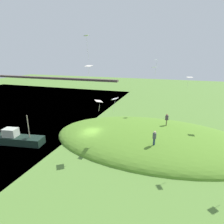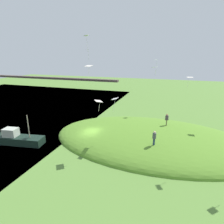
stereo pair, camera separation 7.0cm
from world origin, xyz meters
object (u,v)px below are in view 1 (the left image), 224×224
at_px(person_watching_kites, 167,118).
at_px(kite_8, 154,68).
at_px(kite_2, 190,78).
at_px(person_near_shore, 154,136).
at_px(kite_0, 86,37).
at_px(kite_1, 89,66).
at_px(kite_6, 156,61).
at_px(kite_3, 115,99).
at_px(kite_7, 99,101).
at_px(kite_9, 87,51).
at_px(boat_on_lake, 17,139).

distance_m(person_watching_kites, kite_8, 10.33).
height_order(kite_2, kite_8, kite_8).
xyz_separation_m(person_near_shore, kite_0, (-10.71, 4.51, 11.91)).
bearing_deg(kite_8, person_watching_kites, -66.43).
bearing_deg(kite_1, person_watching_kites, 20.56).
height_order(kite_2, kite_6, kite_6).
bearing_deg(person_watching_kites, kite_1, -71.03).
bearing_deg(kite_8, kite_1, -125.10).
bearing_deg(kite_3, kite_7, -114.27).
relative_size(kite_1, kite_8, 1.08).
height_order(kite_1, kite_7, kite_1).
bearing_deg(kite_2, kite_9, -161.37).
relative_size(person_watching_kites, kite_1, 1.11).
bearing_deg(kite_9, person_watching_kites, -21.84).
height_order(kite_1, kite_3, kite_1).
bearing_deg(person_watching_kites, kite_0, -81.14).
bearing_deg(kite_1, kite_7, -53.94).
xyz_separation_m(person_near_shore, kite_8, (-1.93, 13.64, 7.26)).
distance_m(person_near_shore, kite_3, 6.70).
xyz_separation_m(kite_0, kite_2, (15.20, 15.01, -6.84)).
bearing_deg(kite_8, boat_on_lake, -137.12).
distance_m(boat_on_lake, kite_0, 17.66).
distance_m(kite_2, kite_8, 8.99).
bearing_deg(person_near_shore, kite_3, -66.54).
bearing_deg(kite_7, kite_8, 73.59).
bearing_deg(kite_1, kite_6, 66.10).
relative_size(kite_0, kite_2, 1.12).
relative_size(kite_0, kite_3, 1.31).
height_order(person_watching_kites, kite_8, kite_8).
xyz_separation_m(boat_on_lake, kite_2, (23.53, 21.76, 7.19)).
height_order(kite_6, kite_8, kite_6).
xyz_separation_m(person_near_shore, kite_3, (-5.30, 0.85, 4.01)).
distance_m(boat_on_lake, kite_8, 25.15).
xyz_separation_m(kite_1, kite_8, (7.73, 10.99, -0.65)).
height_order(kite_6, kite_7, kite_6).
xyz_separation_m(kite_6, kite_7, (-4.13, -20.92, -4.07)).
bearing_deg(kite_9, kite_3, -52.22).
bearing_deg(boat_on_lake, kite_8, -145.97).
distance_m(boat_on_lake, person_watching_kites, 22.15).
relative_size(kite_2, kite_8, 1.36).
bearing_deg(kite_9, kite_6, 26.33).
relative_size(person_near_shore, kite_3, 1.05).
bearing_deg(boat_on_lake, kite_3, -176.21).
distance_m(person_near_shore, kite_1, 12.77).
bearing_deg(kite_7, kite_2, 62.73).
xyz_separation_m(person_near_shore, kite_9, (-14.75, 13.04, 10.23)).
height_order(person_near_shore, kite_0, kite_0).
xyz_separation_m(kite_1, kite_6, (7.32, 16.53, 0.41)).
bearing_deg(kite_9, kite_7, -60.73).
bearing_deg(boat_on_lake, kite_1, -161.33).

